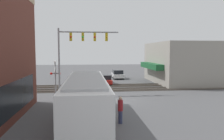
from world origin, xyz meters
TOP-DOWN VIEW (x-y plane):
  - ground_plane at (0.00, 0.00)m, footprint 120.00×120.00m
  - shop_building at (11.61, -12.02)m, footprint 12.12×10.31m
  - city_bus at (-6.25, 2.80)m, footprint 11.10×2.59m
  - traffic_signal_gantry at (3.94, 3.75)m, footprint 0.42×6.70m
  - crossing_signal at (4.23, 6.29)m, footprint 1.41×1.18m
  - rail_track_near at (6.00, 0.00)m, footprint 2.60×60.00m
  - rail_track_far at (9.20, 0.00)m, footprint 2.60×60.00m
  - parked_car_red at (10.95, 0.20)m, footprint 4.57×1.82m
  - parked_car_white at (17.47, -2.60)m, footprint 4.43×1.82m
  - pedestrian_near_bus at (-6.72, 0.55)m, footprint 0.34×0.34m

SIDE VIEW (x-z plane):
  - ground_plane at x=0.00m, z-range 0.00..0.00m
  - rail_track_near at x=6.00m, z-range -0.05..0.10m
  - rail_track_far at x=9.20m, z-range -0.05..0.10m
  - parked_car_red at x=10.95m, z-range -0.05..1.37m
  - parked_car_white at x=17.47m, z-range -0.06..1.49m
  - pedestrian_near_bus at x=-6.72m, z-range 0.02..1.82m
  - city_bus at x=-6.25m, z-range 0.16..3.22m
  - crossing_signal at x=4.23m, z-range 0.39..4.20m
  - shop_building at x=11.61m, z-range -0.01..6.13m
  - traffic_signal_gantry at x=3.94m, z-range 1.82..9.14m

